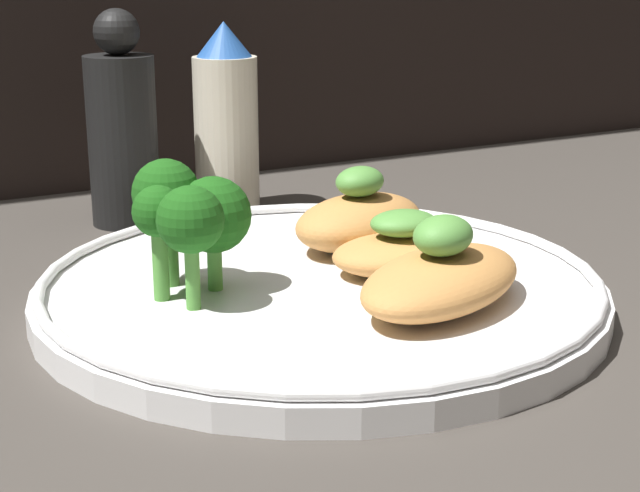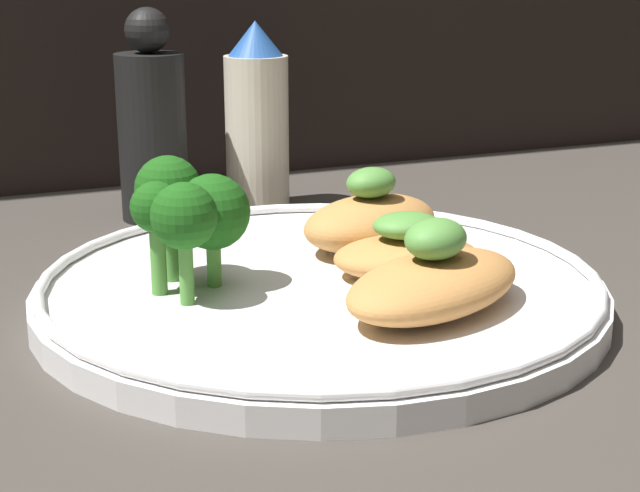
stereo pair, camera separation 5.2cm
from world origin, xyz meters
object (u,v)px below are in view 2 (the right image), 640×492
Objects in this scene: broccoli_bunch at (187,209)px; pepper_grinder at (152,127)px; plate at (320,289)px; sauce_bottle at (257,121)px.

pepper_grinder reaches higher than broccoli_bunch.
sauce_bottle is (3.92, 21.39, 5.56)cm from plate.
broccoli_bunch is at bearing 167.03° from plate.
broccoli_bunch is (-6.75, 1.56, 4.76)cm from plate.
plate is at bearing -12.97° from broccoli_bunch.
pepper_grinder is at bearing 81.64° from broccoli_bunch.
plate is 2.23× the size of sauce_bottle.
plate is at bearing -100.38° from sauce_bottle.
broccoli_bunch is at bearing -118.28° from sauce_bottle.
sauce_bottle reaches higher than broccoli_bunch.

